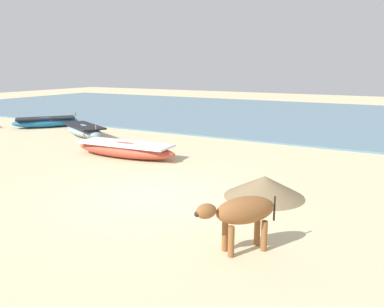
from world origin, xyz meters
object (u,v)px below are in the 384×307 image
(fishing_boat_2, at_px, (125,149))
(fishing_boat_0, at_px, (84,130))
(fishing_boat_3, at_px, (46,122))
(cow_adult_brown, at_px, (242,213))

(fishing_boat_2, bearing_deg, fishing_boat_0, -32.39)
(fishing_boat_0, height_order, fishing_boat_3, fishing_boat_3)
(fishing_boat_0, bearing_deg, fishing_boat_2, -3.41)
(fishing_boat_0, xyz_separation_m, fishing_boat_3, (-3.82, 1.03, 0.00))
(fishing_boat_0, distance_m, fishing_boat_2, 5.16)
(fishing_boat_3, bearing_deg, fishing_boat_2, -74.53)
(fishing_boat_2, xyz_separation_m, cow_adult_brown, (6.50, -4.79, 0.44))
(fishing_boat_2, relative_size, cow_adult_brown, 3.06)
(fishing_boat_0, distance_m, fishing_boat_3, 3.96)
(fishing_boat_0, bearing_deg, cow_adult_brown, -7.99)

